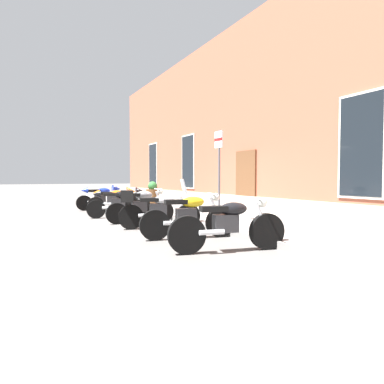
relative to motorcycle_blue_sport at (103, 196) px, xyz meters
The scene contains 13 objects.
ground_plane 4.68m from the motorcycle_blue_sport, 12.19° to the left, with size 140.00×140.00×0.00m, color #565451.
sidewalk 5.20m from the motorcycle_blue_sport, 28.66° to the left, with size 32.55×3.00×0.15m, color slate.
lane_stripe 5.09m from the motorcycle_blue_sport, 26.04° to the right, with size 32.55×0.12×0.01m, color silver.
brick_pub_facade 8.70m from the motorcycle_blue_sport, 56.34° to the left, with size 26.55×5.78×7.02m.
motorcycle_blue_sport is the anchor object (origin of this frame).
motorcycle_orange_sport 1.57m from the motorcycle_blue_sport, ahead, with size 0.71×1.96×1.00m.
motorcycle_black_sport 3.09m from the motorcycle_blue_sport, ahead, with size 0.70×2.13×1.03m.
motorcycle_grey_naked 4.65m from the motorcycle_blue_sport, ahead, with size 0.62×2.06×1.02m.
motorcycle_silver_touring 5.93m from the motorcycle_blue_sport, ahead, with size 0.92×2.10×1.30m.
motorcycle_yellow_naked 7.63m from the motorcycle_blue_sport, ahead, with size 0.69×2.12×1.00m.
motorcycle_black_naked 9.12m from the motorcycle_blue_sport, ahead, with size 0.75×2.19×0.97m.
parking_sign 6.75m from the motorcycle_blue_sport, 13.75° to the left, with size 0.36×0.07×2.47m.
barrel_planter 2.08m from the motorcycle_blue_sport, 75.66° to the left, with size 0.60×0.60×1.03m.
Camera 1 is at (9.54, -4.33, 1.33)m, focal length 31.35 mm.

